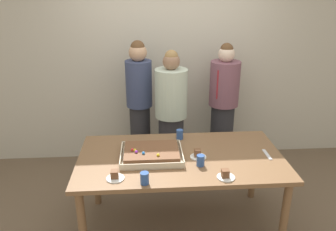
{
  "coord_description": "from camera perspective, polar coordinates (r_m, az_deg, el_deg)",
  "views": [
    {
      "loc": [
        -0.32,
        -2.73,
        2.27
      ],
      "look_at": [
        -0.11,
        0.15,
        1.13
      ],
      "focal_mm": 35.66,
      "sensor_mm": 36.0,
      "label": 1
    }
  ],
  "objects": [
    {
      "name": "drink_cup_nearest",
      "position": [
        2.7,
        -4.03,
        -10.65
      ],
      "size": [
        0.07,
        0.07,
        0.1
      ],
      "primitive_type": "cylinder",
      "color": "#2D5199",
      "rests_on": "party_table"
    },
    {
      "name": "plated_slice_near_left",
      "position": [
        3.1,
        5.12,
        -6.72
      ],
      "size": [
        0.15,
        0.15,
        0.08
      ],
      "color": "white",
      "rests_on": "party_table"
    },
    {
      "name": "drink_cup_far_end",
      "position": [
        2.96,
        5.58,
        -7.66
      ],
      "size": [
        0.07,
        0.07,
        0.1
      ],
      "primitive_type": "cylinder",
      "color": "#2D5199",
      "rests_on": "party_table"
    },
    {
      "name": "interior_back_panel",
      "position": [
        4.41,
        0.06,
        11.4
      ],
      "size": [
        8.0,
        0.12,
        3.0
      ],
      "primitive_type": "cube",
      "color": "beige",
      "rests_on": "ground_plane"
    },
    {
      "name": "person_serving_front",
      "position": [
        4.27,
        9.4,
        1.54
      ],
      "size": [
        0.37,
        0.37,
        1.63
      ],
      "rotation": [
        0.0,
        0.0,
        -2.24
      ],
      "color": "#28282D",
      "rests_on": "ground_plane"
    },
    {
      "name": "sheet_cake",
      "position": [
        3.09,
        -2.84,
        -6.53
      ],
      "size": [
        0.57,
        0.46,
        0.1
      ],
      "color": "beige",
      "rests_on": "party_table"
    },
    {
      "name": "drink_cup_middle",
      "position": [
        3.44,
        2.01,
        -3.24
      ],
      "size": [
        0.07,
        0.07,
        0.1
      ],
      "primitive_type": "cylinder",
      "color": "#2D5199",
      "rests_on": "party_table"
    },
    {
      "name": "person_green_shirt_behind",
      "position": [
        3.92,
        0.53,
        -0.24
      ],
      "size": [
        0.37,
        0.37,
        1.61
      ],
      "rotation": [
        0.0,
        0.0,
        -1.84
      ],
      "color": "#28282D",
      "rests_on": "ground_plane"
    },
    {
      "name": "ground_plane",
      "position": [
        3.56,
        2.01,
        -18.12
      ],
      "size": [
        12.0,
        12.0,
        0.0
      ],
      "primitive_type": "plane",
      "color": "brown"
    },
    {
      "name": "party_table",
      "position": [
        3.16,
        2.18,
        -8.26
      ],
      "size": [
        1.9,
        1.02,
        0.78
      ],
      "color": "brown",
      "rests_on": "ground_plane"
    },
    {
      "name": "person_striped_tie_right",
      "position": [
        4.11,
        -4.89,
        1.71
      ],
      "size": [
        0.32,
        0.32,
        1.68
      ],
      "rotation": [
        0.0,
        0.0,
        -1.47
      ],
      "color": "#28282D",
      "rests_on": "ground_plane"
    },
    {
      "name": "plated_slice_near_right",
      "position": [
        2.81,
        -9.06,
        -10.19
      ],
      "size": [
        0.15,
        0.15,
        0.07
      ],
      "color": "white",
      "rests_on": "party_table"
    },
    {
      "name": "cake_server_utensil",
      "position": [
        3.27,
        16.57,
        -6.4
      ],
      "size": [
        0.03,
        0.2,
        0.01
      ],
      "primitive_type": "cube",
      "color": "silver",
      "rests_on": "party_table"
    },
    {
      "name": "plated_slice_far_left",
      "position": [
        2.82,
        9.81,
        -10.03
      ],
      "size": [
        0.15,
        0.15,
        0.08
      ],
      "color": "white",
      "rests_on": "party_table"
    }
  ]
}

